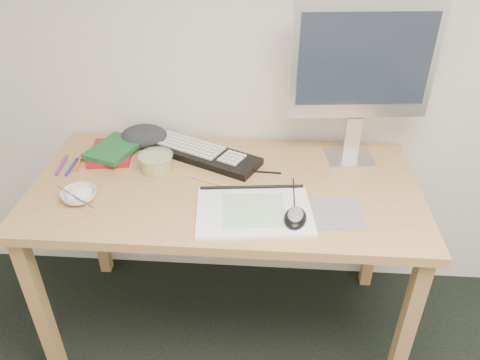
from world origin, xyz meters
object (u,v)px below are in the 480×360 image
object	(u,v)px
sketchpad	(254,211)
rice_bowl	(79,196)
monitor	(363,66)
desk	(226,202)
keyboard	(203,154)

from	to	relation	value
sketchpad	rice_bowl	distance (m)	0.60
monitor	rice_bowl	bearing A→B (deg)	-165.41
desk	keyboard	world-z (taller)	keyboard
keyboard	monitor	bearing A→B (deg)	30.06
desk	keyboard	distance (m)	0.23
monitor	desk	bearing A→B (deg)	-160.48
sketchpad	keyboard	world-z (taller)	keyboard
rice_bowl	monitor	bearing A→B (deg)	20.43
keyboard	rice_bowl	distance (m)	0.50
monitor	rice_bowl	distance (m)	1.09
rice_bowl	sketchpad	bearing A→B (deg)	-2.72
desk	keyboard	xyz separation A→B (m)	(-0.11, 0.19, 0.10)
sketchpad	monitor	bearing A→B (deg)	40.94
monitor	sketchpad	bearing A→B (deg)	-138.81
sketchpad	keyboard	size ratio (longest dim) A/B	0.82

